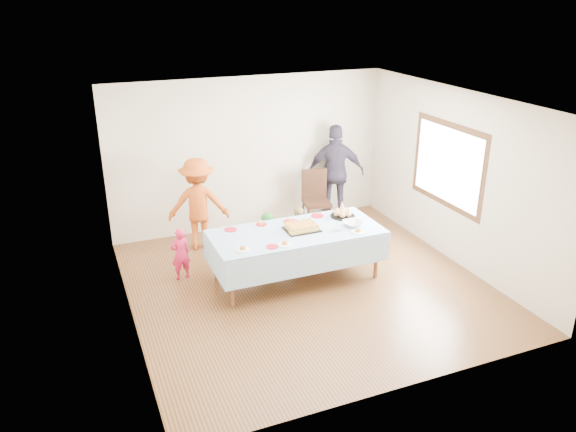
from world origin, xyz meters
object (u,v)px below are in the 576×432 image
adult_left (198,204)px  dining_chair (316,196)px  party_table (296,235)px  birthday_cake (302,227)px

adult_left → dining_chair: bearing=-163.3°
adult_left → party_table: bearing=137.3°
dining_chair → adult_left: size_ratio=0.69×
dining_chair → adult_left: adult_left is taller
birthday_cake → dining_chair: bearing=59.2°
dining_chair → adult_left: 2.17m
dining_chair → birthday_cake: bearing=-110.4°
party_table → birthday_cake: bearing=7.6°
dining_chair → adult_left: bearing=-167.4°
birthday_cake → adult_left: size_ratio=0.32×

